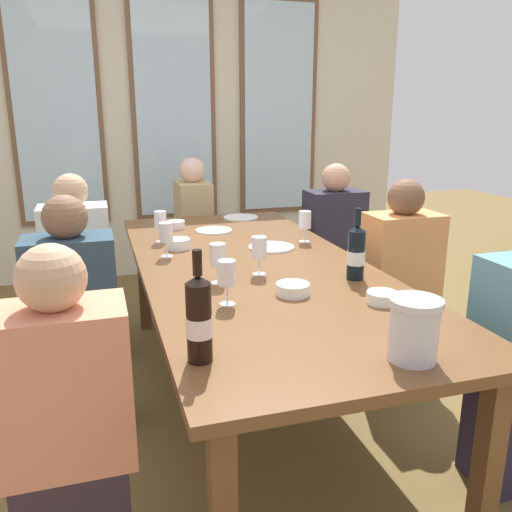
{
  "coord_description": "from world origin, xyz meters",
  "views": [
    {
      "loc": [
        -0.7,
        -2.32,
        1.46
      ],
      "look_at": [
        0.0,
        -0.04,
        0.79
      ],
      "focal_mm": 37.23,
      "sensor_mm": 36.0,
      "label": 1
    }
  ],
  "objects_px": {
    "metal_pitcher": "(414,329)",
    "seated_person_2": "(78,274)",
    "white_plate_2": "(271,247)",
    "tasting_bowl_1": "(178,244)",
    "wine_bottle_1": "(199,319)",
    "seated_person_3": "(333,250)",
    "seated_person_6": "(194,235)",
    "dining_table": "(254,277)",
    "wine_glass_2": "(259,248)",
    "wine_bottle_0": "(356,252)",
    "wine_glass_1": "(305,221)",
    "tasting_bowl_2": "(293,289)",
    "wine_glass_0": "(227,274)",
    "seated_person_4": "(75,325)",
    "white_plate_1": "(214,230)",
    "white_plate_0": "(241,217)",
    "wine_glass_4": "(218,256)",
    "seated_person_5": "(399,288)",
    "seated_person_0": "(68,436)",
    "wine_glass_3": "(160,221)",
    "tasting_bowl_3": "(175,225)",
    "wine_glass_5": "(166,234)"
  },
  "relations": [
    {
      "from": "white_plate_2",
      "to": "tasting_bowl_1",
      "type": "distance_m",
      "value": 0.49
    },
    {
      "from": "wine_glass_4",
      "to": "seated_person_3",
      "type": "relative_size",
      "value": 0.16
    },
    {
      "from": "tasting_bowl_1",
      "to": "wine_glass_0",
      "type": "relative_size",
      "value": 0.72
    },
    {
      "from": "wine_bottle_0",
      "to": "wine_glass_1",
      "type": "xyz_separation_m",
      "value": [
        0.04,
        0.68,
        -0.0
      ]
    },
    {
      "from": "dining_table",
      "to": "wine_bottle_0",
      "type": "bearing_deg",
      "value": -43.68
    },
    {
      "from": "tasting_bowl_3",
      "to": "seated_person_4",
      "type": "distance_m",
      "value": 1.09
    },
    {
      "from": "white_plate_1",
      "to": "wine_glass_1",
      "type": "distance_m",
      "value": 0.6
    },
    {
      "from": "white_plate_0",
      "to": "white_plate_1",
      "type": "distance_m",
      "value": 0.43
    },
    {
      "from": "seated_person_0",
      "to": "seated_person_4",
      "type": "height_order",
      "value": "same"
    },
    {
      "from": "seated_person_0",
      "to": "seated_person_6",
      "type": "height_order",
      "value": "same"
    },
    {
      "from": "wine_glass_1",
      "to": "seated_person_4",
      "type": "xyz_separation_m",
      "value": [
        -1.22,
        -0.33,
        -0.33
      ]
    },
    {
      "from": "seated_person_3",
      "to": "seated_person_6",
      "type": "relative_size",
      "value": 1.0
    },
    {
      "from": "tasting_bowl_2",
      "to": "wine_glass_0",
      "type": "height_order",
      "value": "wine_glass_0"
    },
    {
      "from": "wine_bottle_1",
      "to": "seated_person_6",
      "type": "bearing_deg",
      "value": 80.07
    },
    {
      "from": "wine_glass_0",
      "to": "seated_person_0",
      "type": "bearing_deg",
      "value": -147.09
    },
    {
      "from": "white_plate_1",
      "to": "tasting_bowl_3",
      "type": "relative_size",
      "value": 1.88
    },
    {
      "from": "white_plate_2",
      "to": "wine_glass_3",
      "type": "bearing_deg",
      "value": 150.71
    },
    {
      "from": "seated_person_6",
      "to": "white_plate_0",
      "type": "bearing_deg",
      "value": -65.54
    },
    {
      "from": "wine_glass_1",
      "to": "seated_person_0",
      "type": "bearing_deg",
      "value": -135.56
    },
    {
      "from": "tasting_bowl_1",
      "to": "wine_glass_1",
      "type": "relative_size",
      "value": 0.72
    },
    {
      "from": "white_plate_0",
      "to": "seated_person_5",
      "type": "relative_size",
      "value": 0.21
    },
    {
      "from": "seated_person_4",
      "to": "seated_person_5",
      "type": "distance_m",
      "value": 1.66
    },
    {
      "from": "wine_bottle_0",
      "to": "wine_glass_2",
      "type": "xyz_separation_m",
      "value": [
        -0.38,
        0.18,
        0.0
      ]
    },
    {
      "from": "wine_glass_3",
      "to": "seated_person_5",
      "type": "bearing_deg",
      "value": -23.88
    },
    {
      "from": "white_plate_2",
      "to": "seated_person_4",
      "type": "relative_size",
      "value": 0.22
    },
    {
      "from": "wine_bottle_1",
      "to": "tasting_bowl_1",
      "type": "xyz_separation_m",
      "value": [
        0.14,
        1.31,
        -0.1
      ]
    },
    {
      "from": "wine_bottle_1",
      "to": "wine_glass_1",
      "type": "height_order",
      "value": "wine_bottle_1"
    },
    {
      "from": "tasting_bowl_3",
      "to": "wine_glass_4",
      "type": "height_order",
      "value": "wine_glass_4"
    },
    {
      "from": "metal_pitcher",
      "to": "wine_glass_4",
      "type": "bearing_deg",
      "value": 114.34
    },
    {
      "from": "wine_glass_3",
      "to": "wine_glass_1",
      "type": "bearing_deg",
      "value": -16.82
    },
    {
      "from": "wine_glass_2",
      "to": "seated_person_0",
      "type": "height_order",
      "value": "seated_person_0"
    },
    {
      "from": "metal_pitcher",
      "to": "wine_glass_5",
      "type": "relative_size",
      "value": 1.09
    },
    {
      "from": "tasting_bowl_1",
      "to": "seated_person_2",
      "type": "height_order",
      "value": "seated_person_2"
    },
    {
      "from": "tasting_bowl_3",
      "to": "wine_glass_1",
      "type": "relative_size",
      "value": 0.67
    },
    {
      "from": "metal_pitcher",
      "to": "wine_glass_2",
      "type": "height_order",
      "value": "metal_pitcher"
    },
    {
      "from": "metal_pitcher",
      "to": "seated_person_2",
      "type": "distance_m",
      "value": 2.15
    },
    {
      "from": "seated_person_0",
      "to": "wine_bottle_0",
      "type": "bearing_deg",
      "value": 23.69
    },
    {
      "from": "tasting_bowl_1",
      "to": "seated_person_3",
      "type": "height_order",
      "value": "seated_person_3"
    },
    {
      "from": "white_plate_2",
      "to": "seated_person_0",
      "type": "distance_m",
      "value": 1.53
    },
    {
      "from": "white_plate_0",
      "to": "wine_bottle_1",
      "type": "height_order",
      "value": "wine_bottle_1"
    },
    {
      "from": "seated_person_5",
      "to": "wine_glass_3",
      "type": "bearing_deg",
      "value": 156.12
    },
    {
      "from": "tasting_bowl_2",
      "to": "seated_person_6",
      "type": "relative_size",
      "value": 0.12
    },
    {
      "from": "dining_table",
      "to": "wine_glass_2",
      "type": "bearing_deg",
      "value": -98.48
    },
    {
      "from": "white_plate_1",
      "to": "white_plate_2",
      "type": "xyz_separation_m",
      "value": [
        0.21,
        -0.48,
        0.0
      ]
    },
    {
      "from": "wine_glass_1",
      "to": "wine_glass_2",
      "type": "xyz_separation_m",
      "value": [
        -0.42,
        -0.5,
        0.0
      ]
    },
    {
      "from": "wine_glass_2",
      "to": "wine_glass_3",
      "type": "height_order",
      "value": "same"
    },
    {
      "from": "dining_table",
      "to": "white_plate_2",
      "type": "relative_size",
      "value": 10.24
    },
    {
      "from": "seated_person_4",
      "to": "seated_person_6",
      "type": "distance_m",
      "value": 1.79
    },
    {
      "from": "white_plate_2",
      "to": "white_plate_1",
      "type": "bearing_deg",
      "value": 113.07
    },
    {
      "from": "white_plate_2",
      "to": "seated_person_6",
      "type": "height_order",
      "value": "seated_person_6"
    }
  ]
}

